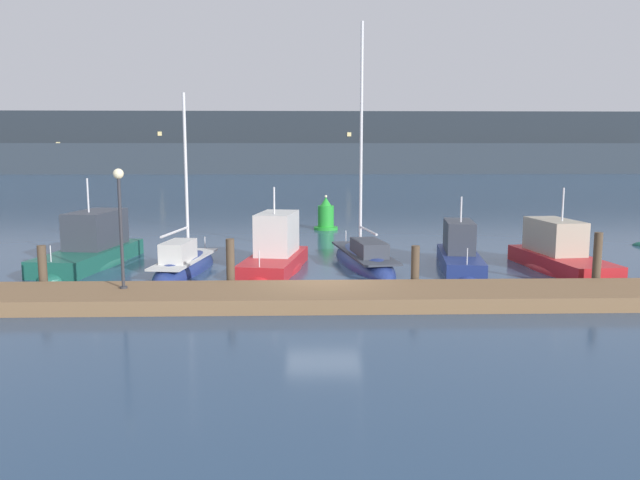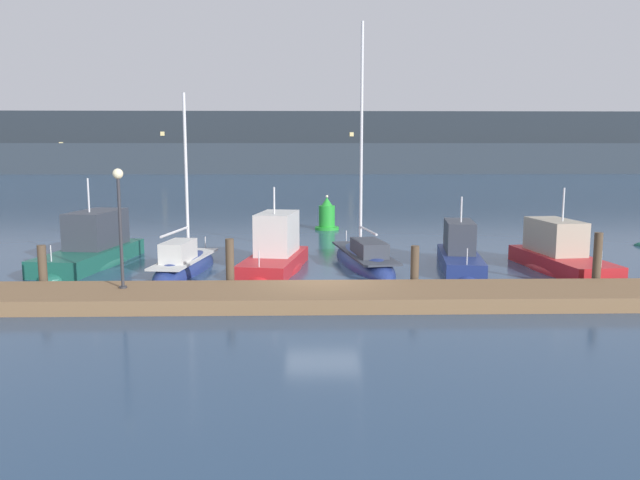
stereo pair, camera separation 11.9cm
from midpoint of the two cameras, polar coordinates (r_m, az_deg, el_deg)
The scene contains 15 objects.
ground_plane at distance 21.01m, azimuth 0.41°, elevation -4.74°, with size 400.00×400.00×0.00m, color navy.
dock at distance 19.39m, azimuth 0.56°, elevation -5.17°, with size 24.64×2.80×0.45m, color brown.
mooring_pile_0 at distance 22.59m, azimuth -23.88°, elevation -2.45°, with size 0.28×0.28×1.61m, color #4C3D2D.
mooring_pile_1 at distance 20.99m, azimuth -8.07°, elevation -2.32°, with size 0.28×0.28×1.80m, color #4C3D2D.
mooring_pile_2 at distance 21.21m, azimuth 8.81°, elevation -2.59°, with size 0.28×0.28×1.54m, color #4C3D2D.
mooring_pile_3 at distance 23.08m, azimuth 24.14°, elevation -1.80°, with size 0.28×0.28×1.97m, color #4C3D2D.
motorboat_berth_1 at distance 27.53m, azimuth -20.03°, elevation -1.31°, with size 3.22×7.19×4.16m.
sailboat_berth_2 at distance 24.94m, azimuth -12.15°, elevation -2.54°, with size 2.34×5.92×7.59m.
motorboat_berth_3 at distance 24.77m, azimuth -4.00°, elevation -1.82°, with size 2.96×6.02×3.87m.
sailboat_berth_4 at distance 25.92m, azimuth 4.17°, elevation -2.00°, with size 2.82×7.36×10.56m.
motorboat_berth_5 at distance 25.72m, azimuth 12.78°, elevation -1.74°, with size 2.40×5.84×3.33m.
motorboat_berth_6 at distance 26.37m, azimuth 21.22°, elevation -1.86°, with size 2.72×6.41×3.79m.
channel_buoy at distance 36.98m, azimuth 0.73°, elevation 2.16°, with size 1.43×1.43×2.05m.
dock_lamppost at distance 20.05m, azimuth -17.71°, elevation 2.80°, with size 0.32×0.32×3.71m.
hillside_backdrop at distance 131.67m, azimuth -1.46°, elevation 8.70°, with size 240.00×23.00×12.15m.
Camera 2 is at (-0.58, -20.46, 4.75)m, focal length 35.00 mm.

